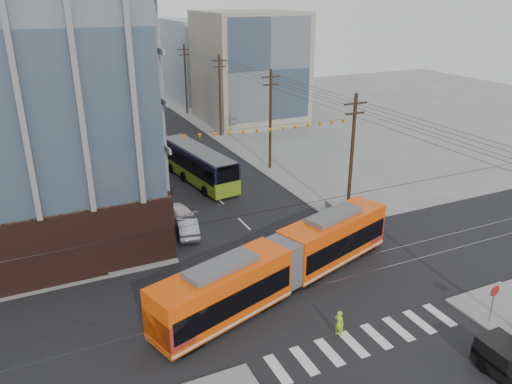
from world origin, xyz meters
The scene contains 14 objects.
ground centered at (0.00, 0.00, 0.00)m, with size 160.00×160.00×0.00m, color slate.
bg_bldg_nw_near centered at (-17.00, 52.00, 9.00)m, with size 18.00×16.00×18.00m, color #8C99A5.
bg_bldg_ne_near centered at (16.00, 48.00, 8.00)m, with size 14.00×14.00×16.00m, color gray.
bg_bldg_nw_far centered at (-14.00, 72.00, 10.00)m, with size 16.00×18.00×20.00m, color gray.
bg_bldg_ne_far centered at (18.00, 68.00, 7.00)m, with size 16.00×16.00×14.00m, color #8C99A5.
utility_pole_far centered at (8.50, 56.00, 5.50)m, with size 0.30×0.30×11.00m, color black.
streetcar centered at (-1.71, 3.82, 1.88)m, with size 19.54×2.75×3.76m, color #F44C08, non-canonical shape.
city_bus centered at (-0.09, 25.77, 1.82)m, with size 2.78×12.85×3.64m, color black, non-canonical shape.
parked_car_silver centered at (-4.98, 14.26, 0.75)m, with size 1.59×4.57×1.50m, color #9FA3B4.
parked_car_white centered at (-5.01, 17.49, 0.71)m, with size 1.98×4.88×1.42m, color silver.
parked_car_grey centered at (-5.08, 24.19, 0.63)m, with size 2.10×4.55×1.26m, color #3F4449.
pedestrian centered at (-1.13, -1.98, 0.83)m, with size 0.61×0.40×1.67m, color #A0E823.
stop_sign centered at (7.66, -4.85, 1.23)m, with size 0.75×0.75×2.45m, color maroon, non-canonical shape.
jersey_barrier centered at (8.30, 12.21, 0.36)m, with size 0.81×3.60×0.72m, color gray.
Camera 1 is at (-15.51, -21.37, 18.41)m, focal length 35.00 mm.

